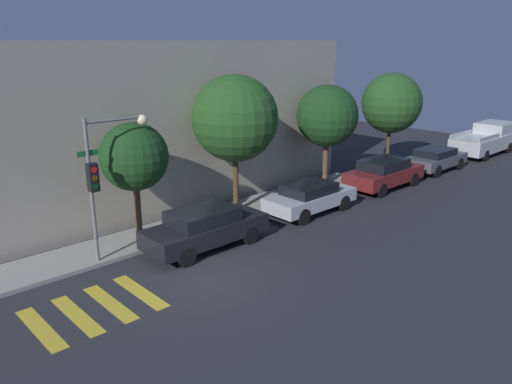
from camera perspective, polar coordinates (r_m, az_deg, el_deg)
ground_plane at (r=15.86m, az=-5.35°, el=-10.01°), size 60.00×60.00×0.00m
sidewalk at (r=19.11m, az=-13.23°, el=-5.34°), size 26.00×2.14×0.14m
building_row at (r=22.06m, az=-19.71°, el=6.61°), size 26.00×6.00×7.17m
crosswalk at (r=14.95m, az=-18.04°, el=-12.60°), size 3.36×2.60×0.00m
traffic_light_pole at (r=16.71m, az=-16.88°, el=2.86°), size 2.53×0.56×4.88m
sedan_near_corner at (r=17.87m, az=-5.85°, el=-4.05°), size 4.56×1.80×1.49m
sedan_middle at (r=21.55m, az=6.19°, el=-0.56°), size 4.26×1.79×1.33m
sedan_far_end at (r=25.88m, az=14.42°, el=2.14°), size 4.59×1.88×1.50m
sedan_tail_of_row at (r=30.28m, az=19.80°, el=3.62°), size 4.22×1.86×1.30m
pickup_truck at (r=36.16m, az=24.81°, el=5.51°), size 5.71×2.11×1.94m
tree_near_corner at (r=18.09m, az=-13.76°, el=3.88°), size 2.44×2.44×4.47m
tree_midblock at (r=20.55m, az=-2.41°, el=8.38°), size 3.56×3.56×5.90m
tree_far_end at (r=24.82m, az=8.14°, el=8.57°), size 3.02×3.02×5.16m
tree_behind_truck at (r=29.34m, az=15.23°, el=9.77°), size 3.34×3.34×5.49m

